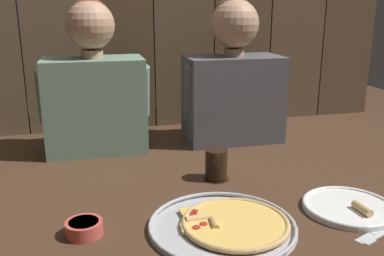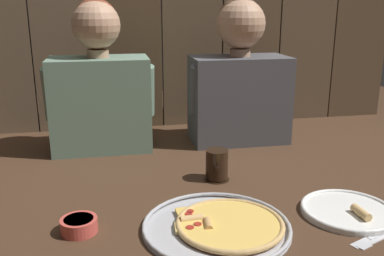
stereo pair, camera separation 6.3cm
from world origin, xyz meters
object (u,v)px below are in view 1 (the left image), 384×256
diner_left (94,85)px  pizza_tray (227,224)px  diner_right (233,77)px  dipping_bowl (84,227)px  dinner_plate (349,207)px  drinking_glass (216,165)px

diner_left → pizza_tray: bearing=-67.2°
pizza_tray → diner_right: diner_right is taller
pizza_tray → dipping_bowl: 0.35m
pizza_tray → dipping_bowl: (-0.35, 0.05, 0.01)m
dinner_plate → diner_left: bearing=133.3°
dinner_plate → drinking_glass: (-0.29, 0.29, 0.04)m
pizza_tray → diner_right: 0.78m
drinking_glass → diner_right: diner_right is taller
pizza_tray → diner_left: 0.79m
drinking_glass → pizza_tray: bearing=-101.9°
dinner_plate → dipping_bowl: size_ratio=2.73×
dipping_bowl → diner_left: size_ratio=0.16×
pizza_tray → diner_left: (-0.29, 0.70, 0.24)m
drinking_glass → diner_left: diner_left is taller
dipping_bowl → diner_right: size_ratio=0.16×
diner_right → dipping_bowl: bearing=-132.9°
diner_right → drinking_glass: bearing=-115.6°
diner_left → diner_right: size_ratio=0.99×
pizza_tray → drinking_glass: size_ratio=3.75×
dipping_bowl → diner_right: bearing=47.1°
dinner_plate → drinking_glass: drinking_glass is taller
diner_left → diner_right: 0.55m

